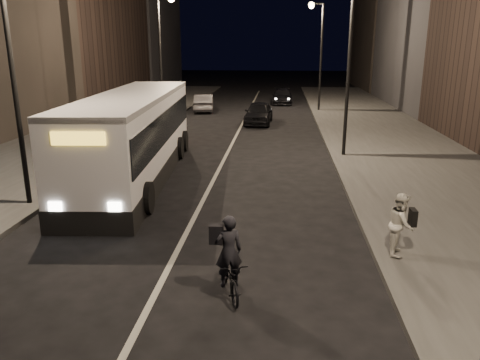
% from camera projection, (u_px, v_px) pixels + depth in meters
% --- Properties ---
extents(ground, '(180.00, 180.00, 0.00)m').
position_uv_depth(ground, '(168.00, 269.00, 11.18)').
color(ground, black).
rests_on(ground, ground).
extents(sidewalk_right, '(7.00, 70.00, 0.16)m').
position_uv_depth(sidewalk_right, '(396.00, 148.00, 23.84)').
color(sidewalk_right, '#343432').
rests_on(sidewalk_right, ground).
extents(sidewalk_left, '(7.00, 70.00, 0.16)m').
position_uv_depth(sidewalk_left, '(74.00, 143.00, 25.27)').
color(sidewalk_left, '#343432').
rests_on(sidewalk_left, ground).
extents(streetlight_right_mid, '(1.20, 0.44, 8.12)m').
position_uv_depth(streetlight_right_mid, '(344.00, 40.00, 20.72)').
color(streetlight_right_mid, black).
rests_on(streetlight_right_mid, sidewalk_right).
extents(streetlight_right_far, '(1.20, 0.44, 8.12)m').
position_uv_depth(streetlight_right_far, '(318.00, 42.00, 36.03)').
color(streetlight_right_far, black).
rests_on(streetlight_right_far, sidewalk_right).
extents(streetlight_left_near, '(1.20, 0.44, 8.12)m').
position_uv_depth(streetlight_left_near, '(16.00, 38.00, 13.96)').
color(streetlight_left_near, black).
rests_on(streetlight_left_near, sidewalk_left).
extents(streetlight_left_far, '(1.20, 0.44, 8.12)m').
position_uv_depth(streetlight_left_far, '(164.00, 42.00, 31.18)').
color(streetlight_left_far, black).
rests_on(streetlight_left_far, sidewalk_left).
extents(city_bus, '(3.62, 12.55, 3.34)m').
position_uv_depth(city_bus, '(134.00, 132.00, 18.56)').
color(city_bus, white).
rests_on(city_bus, ground).
extents(cyclist_on_bicycle, '(1.06, 1.73, 1.88)m').
position_uv_depth(cyclist_on_bicycle, '(229.00, 269.00, 9.84)').
color(cyclist_on_bicycle, black).
rests_on(cyclist_on_bicycle, ground).
extents(pedestrian_woman, '(0.74, 0.87, 1.57)m').
position_uv_depth(pedestrian_woman, '(401.00, 224.00, 11.44)').
color(pedestrian_woman, beige).
rests_on(pedestrian_woman, sidewalk_right).
extents(car_near, '(1.93, 4.40, 1.47)m').
position_uv_depth(car_near, '(259.00, 113.00, 31.59)').
color(car_near, black).
rests_on(car_near, ground).
extents(car_mid, '(1.98, 4.33, 1.38)m').
position_uv_depth(car_mid, '(204.00, 103.00, 37.52)').
color(car_mid, '#3E3E41').
rests_on(car_mid, ground).
extents(car_far, '(1.83, 4.47, 1.30)m').
position_uv_depth(car_far, '(282.00, 96.00, 42.46)').
color(car_far, black).
rests_on(car_far, ground).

